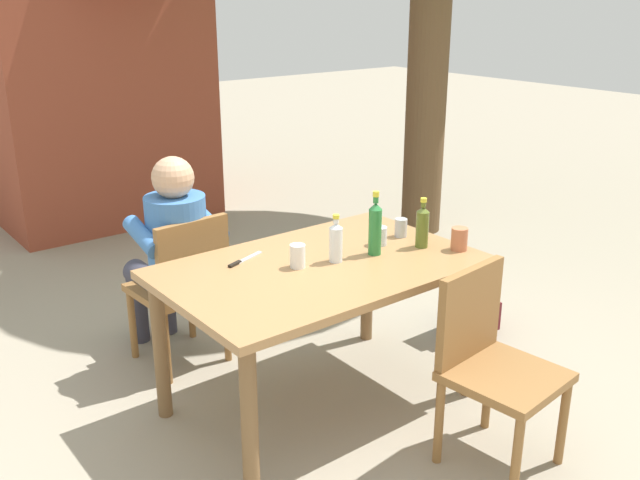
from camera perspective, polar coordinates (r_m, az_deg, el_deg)
name	(u,v)px	position (r m, az deg, el deg)	size (l,w,h in m)	color
ground_plane	(320,403)	(3.66, 0.00, -13.09)	(24.00, 24.00, 0.00)	gray
dining_table	(320,283)	(3.35, 0.00, -3.49)	(1.48, 0.95, 0.76)	#A37547
chair_far_left	(184,283)	(3.87, -10.97, -3.45)	(0.46, 0.46, 0.87)	olive
chair_near_right	(490,358)	(3.15, 13.62, -9.25)	(0.48, 0.48, 0.87)	olive
person_in_white_shirt	(171,249)	(3.90, -11.93, -0.70)	(0.47, 0.61, 1.18)	#3D70B2
bottle_green	(375,227)	(3.40, 4.48, 1.02)	(0.06, 0.06, 0.32)	#287A38
bottle_olive	(422,226)	(3.54, 8.29, 1.13)	(0.06, 0.06, 0.25)	#566623
bottle_clear	(336,241)	(3.31, 1.29, -0.12)	(0.06, 0.06, 0.23)	white
cup_steel	(401,228)	(3.70, 6.56, 1.00)	(0.06, 0.06, 0.10)	#B2B7BC
cup_glass	(380,236)	(3.56, 4.86, 0.34)	(0.07, 0.07, 0.09)	silver
cup_terracotta	(459,239)	(3.55, 11.21, 0.09)	(0.08, 0.08, 0.11)	#BC6B47
cup_white	(298,256)	(3.26, -1.82, -1.30)	(0.07, 0.07, 0.11)	white
table_knife	(243,260)	(3.37, -6.26, -1.65)	(0.23, 0.10, 0.01)	silver
backpack_by_near_side	(467,297)	(4.36, 11.84, -4.55)	(0.31, 0.22, 0.47)	#2D4784
backpack_by_far_side	(472,304)	(4.36, 12.20, -5.06)	(0.32, 0.23, 0.40)	maroon
brick_kiosk	(80,59)	(6.90, -18.88, 13.73)	(2.07, 2.10, 2.66)	brown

